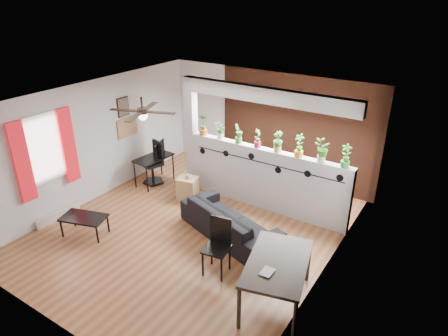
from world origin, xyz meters
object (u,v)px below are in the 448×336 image
potted_plant_2 (239,133)px  folding_chair (219,241)px  potted_plant_0 (203,124)px  potted_plant_4 (278,141)px  potted_plant_5 (299,145)px  potted_plant_3 (258,137)px  cup (189,176)px  potted_plant_6 (322,150)px  potted_plant_7 (346,155)px  cube_shelf (188,188)px  coffee_table (84,219)px  office_chair (154,165)px  sofa (230,221)px  computer_desk (154,160)px  ceiling_fan (142,113)px  dining_table (278,266)px

potted_plant_2 → folding_chair: (0.99, -2.26, -0.99)m
potted_plant_0 → potted_plant_4: 1.81m
potted_plant_0 → potted_plant_5: potted_plant_0 is taller
potted_plant_0 → potted_plant_3: potted_plant_0 is taller
cup → potted_plant_5: bearing=14.5°
potted_plant_6 → folding_chair: bearing=-110.0°
potted_plant_7 → cube_shelf: size_ratio=0.88×
potted_plant_2 → cup: 1.47m
potted_plant_2 → potted_plant_6: potted_plant_6 is taller
cube_shelf → coffee_table: bearing=-123.2°
office_chair → coffee_table: (0.36, -2.40, -0.10)m
potted_plant_4 → sofa: 1.84m
potted_plant_7 → computer_desk: bearing=-174.7°
potted_plant_2 → sofa: bearing=-64.9°
cup → potted_plant_2: bearing=33.1°
potted_plant_6 → sofa: (-1.20, -1.29, -1.28)m
potted_plant_5 → sofa: bearing=-120.2°
potted_plant_6 → potted_plant_7: (0.45, 0.00, 0.01)m
ceiling_fan → dining_table: (3.05, -0.63, -1.63)m
folding_chair → sofa: bearing=111.5°
potted_plant_6 → office_chair: size_ratio=0.43×
cube_shelf → coffee_table: size_ratio=0.54×
ceiling_fan → potted_plant_0: ceiling_fan is taller
potted_plant_7 → office_chair: potted_plant_7 is taller
potted_plant_0 → sofa: bearing=-40.5°
coffee_table → potted_plant_7: bearing=34.7°
office_chair → folding_chair: bearing=-31.4°
potted_plant_0 → potted_plant_3: size_ratio=1.19×
potted_plant_3 → folding_chair: size_ratio=0.40×
office_chair → potted_plant_6: bearing=5.4°
potted_plant_7 → computer_desk: potted_plant_7 is taller
potted_plant_6 → sofa: potted_plant_6 is taller
office_chair → folding_chair: 3.62m
potted_plant_5 → coffee_table: (-3.09, -2.77, -1.24)m
potted_plant_0 → cup: size_ratio=3.85×
potted_plant_0 → folding_chair: 3.11m
potted_plant_3 → cube_shelf: bearing=-157.4°
cup → folding_chair: size_ratio=0.12×
sofa → potted_plant_4: bearing=-84.9°
potted_plant_6 → folding_chair: (-0.82, -2.26, -1.00)m
dining_table → potted_plant_3: bearing=124.6°
potted_plant_7 → dining_table: bearing=-93.1°
potted_plant_0 → computer_desk: 1.59m
coffee_table → potted_plant_5: bearing=41.9°
potted_plant_2 → potted_plant_3: bearing=-0.0°
potted_plant_3 → folding_chair: bearing=-76.7°
potted_plant_5 → folding_chair: potted_plant_5 is taller
cube_shelf → potted_plant_3: bearing=9.4°
potted_plant_4 → potted_plant_6: 0.90m
folding_chair → cube_shelf: bearing=139.1°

